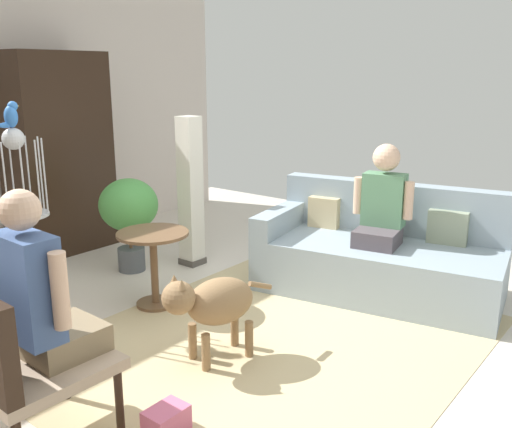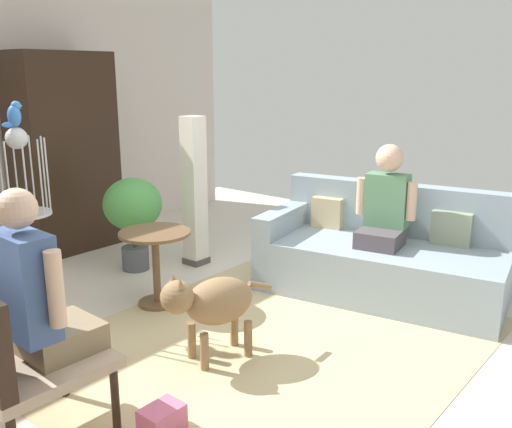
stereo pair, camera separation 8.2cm
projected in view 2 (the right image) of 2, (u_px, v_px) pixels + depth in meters
The scene contains 14 objects.
ground_plane at pixel (244, 346), 3.88m from camera, with size 7.80×7.80×0.00m, color beige.
area_rug at pixel (269, 344), 3.89m from camera, with size 3.04×2.49×0.01m, color #C6B284.
couch at pixel (380, 257), 4.77m from camera, with size 1.28×2.13×0.89m.
armchair at pixel (10, 355), 2.70m from camera, with size 0.66×0.63×0.90m.
person_on_couch at pixel (385, 203), 4.61m from camera, with size 0.47×0.49×0.83m.
person_on_armchair at pixel (35, 292), 2.74m from camera, with size 0.44×0.51×0.88m.
round_end_table at pixel (156, 255), 4.46m from camera, with size 0.57×0.57×0.62m.
dog at pixel (212, 302), 3.60m from camera, with size 0.78×0.43×0.63m.
bird_cage_stand at pixel (26, 227), 4.16m from camera, with size 0.39×0.39×1.46m.
parrot at pixel (14, 115), 3.95m from camera, with size 0.17×0.10×0.18m.
potted_plant at pixel (133, 209), 5.23m from camera, with size 0.55×0.55×0.89m.
column_lamp at pixel (194, 193), 5.37m from camera, with size 0.20×0.20×1.44m.
armoire_cabinet at pixel (64, 153), 5.80m from camera, with size 0.99×0.56×2.04m, color black.
handbag at pixel (162, 420), 2.94m from camera, with size 0.22×0.16×0.14m, color #D8668C.
Camera 2 is at (-2.67, -2.31, 1.84)m, focal length 39.31 mm.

